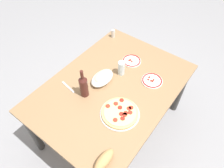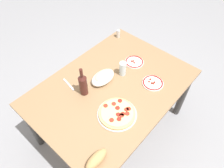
{
  "view_description": "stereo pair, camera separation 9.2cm",
  "coord_description": "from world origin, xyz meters",
  "px_view_note": "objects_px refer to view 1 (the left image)",
  "views": [
    {
      "loc": [
        0.94,
        0.72,
        2.11
      ],
      "look_at": [
        0.0,
        0.0,
        0.73
      ],
      "focal_mm": 33.78,
      "sensor_mm": 36.0,
      "label": 1
    },
    {
      "loc": [
        0.89,
        0.79,
        2.11
      ],
      "look_at": [
        0.0,
        0.0,
        0.73
      ],
      "focal_mm": 33.78,
      "sensor_mm": 36.0,
      "label": 2
    }
  ],
  "objects_px": {
    "pepperoni_pizza": "(120,113)",
    "wine_bottle": "(84,86)",
    "side_plate_far": "(152,81)",
    "spice_shaker": "(113,34)",
    "water_glass": "(121,68)",
    "side_plate_near": "(132,61)",
    "dining_table": "(112,93)",
    "baked_pasta_dish": "(102,78)",
    "bread_loaf": "(104,160)"
  },
  "relations": [
    {
      "from": "water_glass",
      "to": "spice_shaker",
      "type": "distance_m",
      "value": 0.56
    },
    {
      "from": "dining_table",
      "to": "side_plate_far",
      "type": "distance_m",
      "value": 0.38
    },
    {
      "from": "side_plate_near",
      "to": "bread_loaf",
      "type": "relative_size",
      "value": 1.0
    },
    {
      "from": "wine_bottle",
      "to": "side_plate_far",
      "type": "bearing_deg",
      "value": 141.32
    },
    {
      "from": "side_plate_near",
      "to": "spice_shaker",
      "type": "bearing_deg",
      "value": -118.35
    },
    {
      "from": "side_plate_far",
      "to": "spice_shaker",
      "type": "distance_m",
      "value": 0.73
    },
    {
      "from": "dining_table",
      "to": "wine_bottle",
      "type": "distance_m",
      "value": 0.32
    },
    {
      "from": "side_plate_near",
      "to": "spice_shaker",
      "type": "xyz_separation_m",
      "value": [
        -0.2,
        -0.38,
        0.03
      ]
    },
    {
      "from": "dining_table",
      "to": "side_plate_far",
      "type": "height_order",
      "value": "side_plate_far"
    },
    {
      "from": "side_plate_far",
      "to": "wine_bottle",
      "type": "bearing_deg",
      "value": -38.68
    },
    {
      "from": "pepperoni_pizza",
      "to": "spice_shaker",
      "type": "height_order",
      "value": "spice_shaker"
    },
    {
      "from": "pepperoni_pizza",
      "to": "side_plate_far",
      "type": "bearing_deg",
      "value": 176.5
    },
    {
      "from": "pepperoni_pizza",
      "to": "bread_loaf",
      "type": "height_order",
      "value": "bread_loaf"
    },
    {
      "from": "water_glass",
      "to": "side_plate_near",
      "type": "bearing_deg",
      "value": -176.62
    },
    {
      "from": "side_plate_far",
      "to": "spice_shaker",
      "type": "xyz_separation_m",
      "value": [
        -0.31,
        -0.67,
        0.03
      ]
    },
    {
      "from": "dining_table",
      "to": "baked_pasta_dish",
      "type": "xyz_separation_m",
      "value": [
        0.0,
        -0.11,
        0.14
      ]
    },
    {
      "from": "side_plate_near",
      "to": "side_plate_far",
      "type": "bearing_deg",
      "value": 70.01
    },
    {
      "from": "dining_table",
      "to": "bread_loaf",
      "type": "xyz_separation_m",
      "value": [
        0.56,
        0.36,
        0.13
      ]
    },
    {
      "from": "dining_table",
      "to": "side_plate_near",
      "type": "distance_m",
      "value": 0.38
    },
    {
      "from": "pepperoni_pizza",
      "to": "dining_table",
      "type": "bearing_deg",
      "value": -130.53
    },
    {
      "from": "water_glass",
      "to": "side_plate_far",
      "type": "relative_size",
      "value": 0.73
    },
    {
      "from": "baked_pasta_dish",
      "to": "dining_table",
      "type": "bearing_deg",
      "value": 91.43
    },
    {
      "from": "pepperoni_pizza",
      "to": "wine_bottle",
      "type": "relative_size",
      "value": 1.12
    },
    {
      "from": "pepperoni_pizza",
      "to": "baked_pasta_dish",
      "type": "bearing_deg",
      "value": -119.49
    },
    {
      "from": "water_glass",
      "to": "pepperoni_pizza",
      "type": "bearing_deg",
      "value": 34.29
    },
    {
      "from": "wine_bottle",
      "to": "spice_shaker",
      "type": "height_order",
      "value": "wine_bottle"
    },
    {
      "from": "wine_bottle",
      "to": "baked_pasta_dish",
      "type": "bearing_deg",
      "value": 174.3
    },
    {
      "from": "dining_table",
      "to": "bread_loaf",
      "type": "distance_m",
      "value": 0.68
    },
    {
      "from": "wine_bottle",
      "to": "side_plate_near",
      "type": "xyz_separation_m",
      "value": [
        -0.58,
        0.09,
        -0.1
      ]
    },
    {
      "from": "pepperoni_pizza",
      "to": "side_plate_far",
      "type": "distance_m",
      "value": 0.45
    },
    {
      "from": "baked_pasta_dish",
      "to": "side_plate_far",
      "type": "bearing_deg",
      "value": 126.59
    },
    {
      "from": "wine_bottle",
      "to": "water_glass",
      "type": "height_order",
      "value": "wine_bottle"
    },
    {
      "from": "side_plate_near",
      "to": "pepperoni_pizza",
      "type": "bearing_deg",
      "value": 25.01
    },
    {
      "from": "wine_bottle",
      "to": "side_plate_near",
      "type": "distance_m",
      "value": 0.59
    },
    {
      "from": "pepperoni_pizza",
      "to": "wine_bottle",
      "type": "xyz_separation_m",
      "value": [
        0.02,
        -0.35,
        0.1
      ]
    },
    {
      "from": "side_plate_near",
      "to": "spice_shaker",
      "type": "height_order",
      "value": "spice_shaker"
    },
    {
      "from": "wine_bottle",
      "to": "bread_loaf",
      "type": "xyz_separation_m",
      "value": [
        0.35,
        0.49,
        -0.08
      ]
    },
    {
      "from": "water_glass",
      "to": "side_plate_far",
      "type": "bearing_deg",
      "value": 107.68
    },
    {
      "from": "wine_bottle",
      "to": "side_plate_near",
      "type": "bearing_deg",
      "value": 171.04
    },
    {
      "from": "water_glass",
      "to": "wine_bottle",
      "type": "bearing_deg",
      "value": -14.9
    },
    {
      "from": "baked_pasta_dish",
      "to": "side_plate_far",
      "type": "xyz_separation_m",
      "value": [
        -0.27,
        0.36,
        -0.03
      ]
    },
    {
      "from": "dining_table",
      "to": "pepperoni_pizza",
      "type": "xyz_separation_m",
      "value": [
        0.19,
        0.22,
        0.11
      ]
    },
    {
      "from": "water_glass",
      "to": "side_plate_near",
      "type": "xyz_separation_m",
      "value": [
        -0.19,
        -0.01,
        -0.06
      ]
    },
    {
      "from": "side_plate_far",
      "to": "dining_table",
      "type": "bearing_deg",
      "value": -43.46
    },
    {
      "from": "side_plate_far",
      "to": "water_glass",
      "type": "bearing_deg",
      "value": -72.32
    },
    {
      "from": "side_plate_near",
      "to": "side_plate_far",
      "type": "xyz_separation_m",
      "value": [
        0.1,
        0.29,
        0.0
      ]
    },
    {
      "from": "pepperoni_pizza",
      "to": "wine_bottle",
      "type": "distance_m",
      "value": 0.36
    },
    {
      "from": "dining_table",
      "to": "pepperoni_pizza",
      "type": "height_order",
      "value": "pepperoni_pizza"
    },
    {
      "from": "pepperoni_pizza",
      "to": "wine_bottle",
      "type": "height_order",
      "value": "wine_bottle"
    },
    {
      "from": "water_glass",
      "to": "bread_loaf",
      "type": "height_order",
      "value": "water_glass"
    }
  ]
}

